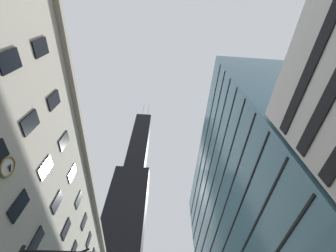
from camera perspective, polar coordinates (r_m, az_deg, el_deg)
The scene contains 2 objects.
dark_skyscraper at distance 114.79m, azimuth -12.59°, elevation -28.34°, with size 28.69×28.69×196.62m.
glass_office_midrise at distance 47.44m, azimuth 25.76°, elevation -24.00°, with size 19.94×49.89×49.04m.
Camera 1 is at (-0.29, -6.71, 1.98)m, focal length 22.50 mm.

